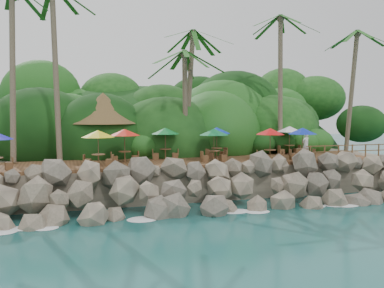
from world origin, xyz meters
name	(u,v)px	position (x,y,z in m)	size (l,w,h in m)	color
ground	(225,215)	(0.00, 0.00, 0.00)	(140.00, 140.00, 0.00)	#19514F
land_base	(159,162)	(0.00, 16.00, 1.05)	(32.00, 25.20, 2.10)	gray
jungle_hill	(144,164)	(0.00, 23.50, 0.00)	(44.80, 28.00, 15.40)	#143811
seawall	(212,188)	(0.00, 2.00, 1.15)	(29.00, 4.00, 2.30)	gray
terrace	(192,162)	(0.00, 6.00, 2.20)	(26.00, 5.00, 0.20)	brown
jungle_foliage	(162,175)	(0.00, 15.00, 0.00)	(44.00, 16.00, 12.00)	#143811
foam_line	(223,213)	(0.00, 0.30, 0.03)	(25.20, 0.80, 0.06)	white
palms	(189,17)	(0.61, 8.69, 12.27)	(31.60, 6.86, 12.90)	brown
palapa	(103,108)	(-5.44, 9.76, 5.79)	(4.84, 4.84, 4.60)	brown
dining_clusters	(193,134)	(-0.03, 5.62, 4.09)	(21.99, 5.16, 2.16)	brown
railing	(352,150)	(10.82, 3.65, 2.91)	(7.20, 0.10, 1.00)	brown
waiter	(306,145)	(8.64, 6.02, 3.17)	(0.63, 0.41, 1.73)	silver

